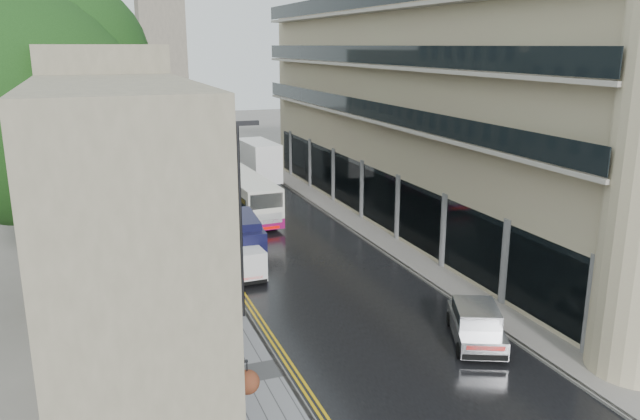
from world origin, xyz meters
TOP-DOWN VIEW (x-y plane):
  - road at (0.00, 27.50)m, footprint 9.00×85.00m
  - left_sidewalk at (-5.85, 27.50)m, footprint 2.70×85.00m
  - right_sidewalk at (5.40, 27.50)m, footprint 1.80×85.00m
  - old_shop_row at (-9.45, 30.00)m, footprint 4.50×56.00m
  - modern_block at (10.30, 26.00)m, footprint 8.00×40.00m
  - tree_near at (-12.50, 20.00)m, footprint 10.56×10.56m
  - tree_far at (-12.20, 33.00)m, footprint 9.24×9.24m
  - cream_bus at (-1.65, 28.88)m, footprint 2.68×10.07m
  - white_lorry at (1.42, 38.07)m, footprint 2.57×7.29m
  - silver_hatchback at (1.89, 9.47)m, footprint 3.16×4.24m
  - white_van at (-4.30, 19.26)m, footprint 1.75×3.79m
  - navy_van at (-4.30, 20.97)m, footprint 2.47×5.33m
  - pedestrian at (-6.06, 26.33)m, footprint 0.81×0.61m
  - lamp_post_near at (-4.73, 15.58)m, footprint 0.91×0.22m
  - lamp_post_far at (-5.20, 34.17)m, footprint 0.93×0.31m

SIDE VIEW (x-z plane):
  - road at x=0.00m, z-range 0.00..0.02m
  - left_sidewalk at x=-5.85m, z-range 0.00..0.12m
  - right_sidewalk at x=5.40m, z-range 0.00..0.12m
  - silver_hatchback at x=1.89m, z-range 0.02..1.48m
  - white_van at x=-4.30m, z-range 0.02..1.71m
  - pedestrian at x=-6.06m, z-range 0.12..2.13m
  - navy_van at x=-4.30m, z-range 0.02..2.66m
  - cream_bus at x=-1.65m, z-range 0.02..2.74m
  - white_lorry at x=1.42m, z-range 0.02..3.79m
  - lamp_post_far at x=-5.20m, z-range 0.12..8.21m
  - lamp_post_near at x=-4.73m, z-range 0.12..8.22m
  - old_shop_row at x=-9.45m, z-range 0.00..12.00m
  - tree_far at x=-12.20m, z-range 0.00..12.46m
  - tree_near at x=-12.50m, z-range 0.00..13.89m
  - modern_block at x=10.30m, z-range 0.00..14.00m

